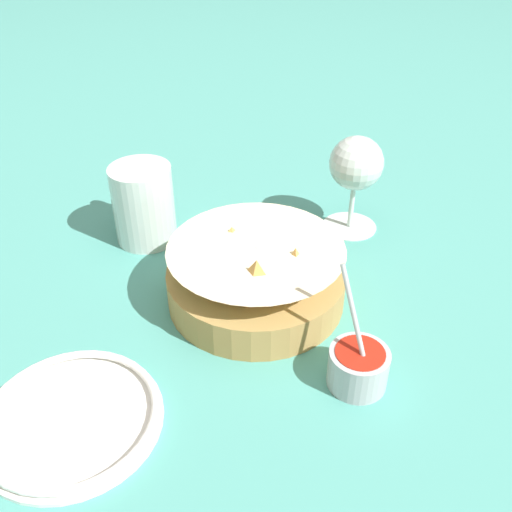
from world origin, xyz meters
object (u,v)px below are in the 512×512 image
(food_basket, at_px, (255,276))
(side_plate, at_px, (71,417))
(wine_glass, at_px, (356,167))
(sauce_cup, at_px, (358,366))
(beer_mug, at_px, (143,206))

(food_basket, relative_size, side_plate, 1.22)
(food_basket, relative_size, wine_glass, 1.53)
(wine_glass, relative_size, side_plate, 0.80)
(food_basket, bearing_deg, side_plate, 105.46)
(sauce_cup, relative_size, wine_glass, 0.91)
(food_basket, xyz_separation_m, side_plate, (-0.07, 0.24, -0.03))
(beer_mug, bearing_deg, side_plate, 145.14)
(beer_mug, height_order, side_plate, beer_mug)
(side_plate, bearing_deg, wine_glass, -72.73)
(food_basket, distance_m, sauce_cup, 0.17)
(food_basket, relative_size, sauce_cup, 1.67)
(wine_glass, xyz_separation_m, side_plate, (-0.14, 0.44, -0.09))
(sauce_cup, xyz_separation_m, beer_mug, (0.36, 0.08, 0.03))
(beer_mug, bearing_deg, wine_glass, -115.46)
(beer_mug, distance_m, side_plate, 0.32)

